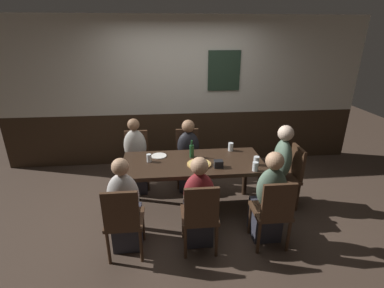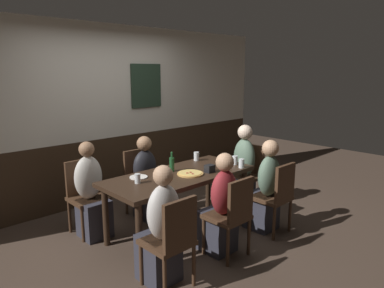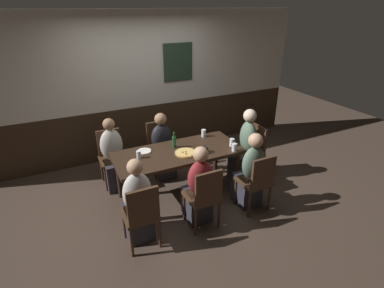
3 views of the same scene
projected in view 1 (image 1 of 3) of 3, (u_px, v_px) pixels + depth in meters
ground_plane at (193, 209)px, 3.96m from camera, size 12.00×12.00×0.00m
wall_back at (184, 94)px, 5.01m from camera, size 6.40×0.13×2.60m
dining_table at (193, 167)px, 3.72m from camera, size 1.85×0.80×0.74m
chair_left_far at (137, 156)px, 4.46m from camera, size 0.40×0.40×0.88m
chair_head_east at (289, 173)px, 3.90m from camera, size 0.40×0.40×0.88m
chair_right_near at (273, 210)px, 3.10m from camera, size 0.40×0.40×0.88m
chair_mid_far at (188, 154)px, 4.54m from camera, size 0.40×0.40×0.88m
chair_mid_near at (200, 214)px, 3.02m from camera, size 0.40×0.40×0.88m
chair_left_near at (124, 219)px, 2.95m from camera, size 0.40×0.40×0.88m
person_left_far at (136, 161)px, 4.32m from camera, size 0.34×0.37×1.14m
person_head_east at (278, 173)px, 3.88m from camera, size 0.37×0.34×1.20m
person_right_near at (268, 203)px, 3.25m from camera, size 0.34×0.37×1.14m
person_mid_far at (189, 160)px, 4.40m from camera, size 0.34×0.37×1.10m
person_mid_near at (198, 208)px, 3.18m from camera, size 0.34×0.37×1.11m
person_left_near at (126, 211)px, 3.11m from camera, size 0.34×0.37×1.14m
pizza at (199, 164)px, 3.59m from camera, size 0.31×0.31×0.03m
highball_clear at (231, 147)px, 4.01m from camera, size 0.07×0.07×0.12m
beer_glass_tall at (256, 161)px, 3.57m from camera, size 0.07×0.07×0.12m
tumbler_water at (149, 158)px, 3.66m from camera, size 0.06×0.06×0.11m
pint_glass_pale at (255, 167)px, 3.42m from camera, size 0.07×0.07×0.12m
beer_bottle_green at (192, 151)px, 3.79m from camera, size 0.06×0.06×0.24m
plate_white_large at (159, 156)px, 3.84m from camera, size 0.21×0.21×0.01m
condiment_caddy at (218, 164)px, 3.52m from camera, size 0.11×0.09×0.09m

